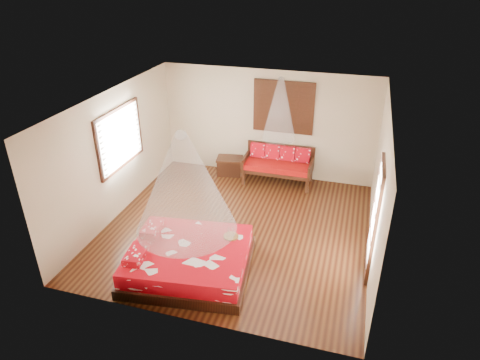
{
  "coord_description": "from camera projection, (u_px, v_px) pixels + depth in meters",
  "views": [
    {
      "loc": [
        2.23,
        -7.38,
        5.17
      ],
      "look_at": [
        0.05,
        0.04,
        1.15
      ],
      "focal_mm": 32.0,
      "sensor_mm": 36.0,
      "label": 1
    }
  ],
  "objects": [
    {
      "name": "storage_chest",
      "position": [
        230.0,
        166.0,
        11.44
      ],
      "size": [
        0.75,
        0.6,
        0.47
      ],
      "rotation": [
        0.0,
        0.0,
        0.16
      ],
      "color": "black",
      "rests_on": "floor"
    },
    {
      "name": "wine_tray",
      "position": [
        231.0,
        234.0,
        8.04
      ],
      "size": [
        0.28,
        0.28,
        0.23
      ],
      "rotation": [
        0.0,
        0.0,
        0.32
      ],
      "color": "brown",
      "rests_on": "bed"
    },
    {
      "name": "glazed_door",
      "position": [
        374.0,
        220.0,
        7.55
      ],
      "size": [
        0.08,
        1.02,
        2.16
      ],
      "color": "black",
      "rests_on": "floor"
    },
    {
      "name": "window_left",
      "position": [
        120.0,
        138.0,
        9.29
      ],
      "size": [
        0.1,
        1.74,
        1.34
      ],
      "color": "black",
      "rests_on": "wall_left"
    },
    {
      "name": "mosquito_net_daybed",
      "position": [
        280.0,
        109.0,
        10.12
      ],
      "size": [
        0.81,
        0.81,
        1.5
      ],
      "primitive_type": "cone",
      "color": "white",
      "rests_on": "ceiling"
    },
    {
      "name": "room",
      "position": [
        237.0,
        170.0,
        8.58
      ],
      "size": [
        5.54,
        5.54,
        2.84
      ],
      "color": "black",
      "rests_on": "ground"
    },
    {
      "name": "daybed",
      "position": [
        278.0,
        163.0,
        10.92
      ],
      "size": [
        1.76,
        0.78,
        0.94
      ],
      "color": "black",
      "rests_on": "floor"
    },
    {
      "name": "bed",
      "position": [
        188.0,
        259.0,
        7.86
      ],
      "size": [
        2.42,
        2.24,
        0.65
      ],
      "rotation": [
        0.0,
        0.0,
        0.13
      ],
      "color": "black",
      "rests_on": "floor"
    },
    {
      "name": "shutter_panel",
      "position": [
        283.0,
        107.0,
        10.57
      ],
      "size": [
        1.52,
        0.06,
        1.32
      ],
      "color": "black",
      "rests_on": "wall_back"
    },
    {
      "name": "mosquito_net_main",
      "position": [
        184.0,
        183.0,
        7.12
      ],
      "size": [
        1.76,
        1.76,
        1.8
      ],
      "primitive_type": "cone",
      "color": "white",
      "rests_on": "ceiling"
    }
  ]
}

